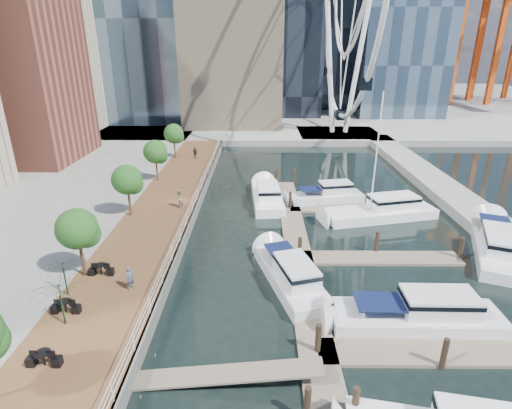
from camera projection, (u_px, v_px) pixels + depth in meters
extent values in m
plane|color=black|center=(259.00, 328.00, 22.60)|extent=(520.00, 520.00, 0.00)
cube|color=brown|center=(161.00, 216.00, 36.46)|extent=(6.00, 60.00, 1.00)
cube|color=#595954|center=(194.00, 216.00, 36.43)|extent=(0.25, 60.00, 1.00)
cube|color=gray|center=(260.00, 101.00, 117.42)|extent=(200.00, 114.00, 1.00)
cube|color=gray|center=(454.00, 198.00, 40.89)|extent=(4.00, 60.00, 1.00)
cube|color=gray|center=(338.00, 135.00, 70.74)|extent=(14.00, 12.00, 1.00)
cube|color=#6D6051|center=(297.00, 246.00, 31.85)|extent=(2.00, 32.00, 0.20)
cube|color=#6D6051|center=(433.00, 353.00, 20.63)|extent=(12.00, 2.00, 0.20)
cube|color=#6D6051|center=(379.00, 258.00, 29.94)|extent=(12.00, 2.00, 0.20)
cube|color=#6D6051|center=(351.00, 208.00, 39.26)|extent=(12.00, 2.00, 0.20)
cube|color=brown|center=(23.00, 81.00, 50.50)|extent=(12.00, 14.00, 20.00)
cube|color=#BCAD8E|center=(36.00, 47.00, 63.99)|extent=(14.00, 16.00, 28.00)
cylinder|color=white|center=(329.00, 54.00, 65.85)|extent=(0.80, 0.80, 26.00)
cylinder|color=white|center=(360.00, 54.00, 65.81)|extent=(0.80, 0.80, 26.00)
cylinder|color=#3F2B1C|center=(82.00, 258.00, 25.61)|extent=(0.20, 0.20, 2.40)
sphere|color=#265B1E|center=(77.00, 229.00, 24.85)|extent=(2.60, 2.60, 2.60)
cylinder|color=#3F2B1C|center=(130.00, 203.00, 34.92)|extent=(0.20, 0.20, 2.40)
sphere|color=#265B1E|center=(127.00, 180.00, 34.16)|extent=(2.60, 2.60, 2.60)
cylinder|color=#3F2B1C|center=(157.00, 170.00, 44.24)|extent=(0.20, 0.20, 2.40)
sphere|color=#265B1E|center=(155.00, 152.00, 43.47)|extent=(2.60, 2.60, 2.60)
cylinder|color=#3F2B1C|center=(175.00, 149.00, 53.55)|extent=(0.20, 0.20, 2.40)
sphere|color=#265B1E|center=(174.00, 134.00, 52.79)|extent=(2.60, 2.60, 2.60)
imported|color=#46505E|center=(130.00, 278.00, 24.28)|extent=(0.61, 0.64, 1.48)
imported|color=gray|center=(179.00, 199.00, 36.83)|extent=(0.87, 0.99, 1.71)
imported|color=#2D3438|center=(195.00, 153.00, 53.33)|extent=(1.01, 0.79, 1.61)
imported|color=#103E14|center=(61.00, 304.00, 20.90)|extent=(3.24, 3.28, 2.53)
imported|color=#0E3620|center=(65.00, 278.00, 23.52)|extent=(2.89, 2.93, 2.25)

